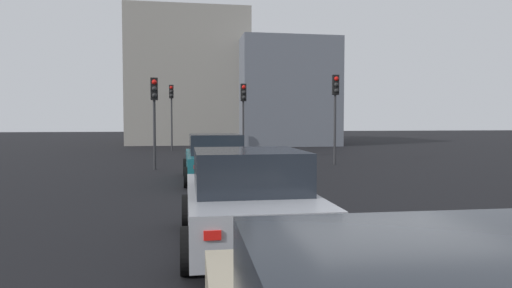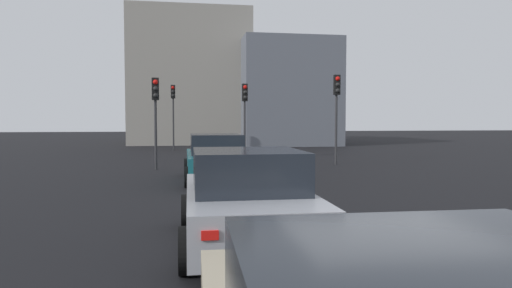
{
  "view_description": "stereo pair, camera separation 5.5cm",
  "coord_description": "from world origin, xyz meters",
  "px_view_note": "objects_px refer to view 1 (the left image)",
  "views": [
    {
      "loc": [
        -5.49,
        2.64,
        2.02
      ],
      "look_at": [
        4.66,
        0.95,
        1.48
      ],
      "focal_mm": 31.69,
      "sensor_mm": 36.0,
      "label": 1
    },
    {
      "loc": [
        -5.5,
        2.58,
        2.02
      ],
      "look_at": [
        4.66,
        0.95,
        1.48
      ],
      "focal_mm": 31.69,
      "sensor_mm": 36.0,
      "label": 2
    }
  ],
  "objects_px": {
    "traffic_light_near_left": "(243,105)",
    "traffic_light_far_right": "(171,104)",
    "traffic_light_far_left": "(335,100)",
    "car_silver_right_second": "(247,200)",
    "traffic_light_near_right": "(154,104)",
    "car_teal_right_lead": "(215,158)"
  },
  "relations": [
    {
      "from": "traffic_light_far_right",
      "to": "traffic_light_near_left",
      "type": "bearing_deg",
      "value": 30.66
    },
    {
      "from": "traffic_light_near_left",
      "to": "traffic_light_far_right",
      "type": "relative_size",
      "value": 0.89
    },
    {
      "from": "traffic_light_near_right",
      "to": "car_teal_right_lead",
      "type": "bearing_deg",
      "value": 22.14
    },
    {
      "from": "traffic_light_near_right",
      "to": "car_silver_right_second",
      "type": "bearing_deg",
      "value": 2.54
    },
    {
      "from": "traffic_light_near_left",
      "to": "traffic_light_far_left",
      "type": "xyz_separation_m",
      "value": [
        -3.69,
        -3.71,
        0.1
      ]
    },
    {
      "from": "traffic_light_near_right",
      "to": "traffic_light_far_left",
      "type": "height_order",
      "value": "traffic_light_far_left"
    },
    {
      "from": "traffic_light_near_left",
      "to": "car_silver_right_second",
      "type": "bearing_deg",
      "value": -9.56
    },
    {
      "from": "traffic_light_far_left",
      "to": "traffic_light_far_right",
      "type": "height_order",
      "value": "traffic_light_far_right"
    },
    {
      "from": "car_teal_right_lead",
      "to": "traffic_light_far_left",
      "type": "distance_m",
      "value": 7.76
    },
    {
      "from": "car_teal_right_lead",
      "to": "traffic_light_near_right",
      "type": "xyz_separation_m",
      "value": [
        3.81,
        2.18,
        1.96
      ]
    },
    {
      "from": "car_teal_right_lead",
      "to": "car_silver_right_second",
      "type": "xyz_separation_m",
      "value": [
        -7.95,
        0.07,
        -0.01
      ]
    },
    {
      "from": "traffic_light_near_right",
      "to": "traffic_light_far_left",
      "type": "distance_m",
      "value": 8.05
    },
    {
      "from": "traffic_light_far_left",
      "to": "traffic_light_near_right",
      "type": "bearing_deg",
      "value": -80.92
    },
    {
      "from": "car_silver_right_second",
      "to": "traffic_light_near_right",
      "type": "bearing_deg",
      "value": 10.7
    },
    {
      "from": "car_silver_right_second",
      "to": "traffic_light_far_left",
      "type": "bearing_deg",
      "value": -24.56
    },
    {
      "from": "traffic_light_far_left",
      "to": "car_teal_right_lead",
      "type": "bearing_deg",
      "value": -48.34
    },
    {
      "from": "traffic_light_near_left",
      "to": "traffic_light_far_right",
      "type": "bearing_deg",
      "value": -154.89
    },
    {
      "from": "traffic_light_near_left",
      "to": "traffic_light_far_left",
      "type": "distance_m",
      "value": 5.23
    },
    {
      "from": "car_teal_right_lead",
      "to": "traffic_light_far_left",
      "type": "height_order",
      "value": "traffic_light_far_left"
    },
    {
      "from": "traffic_light_near_left",
      "to": "traffic_light_far_left",
      "type": "height_order",
      "value": "traffic_light_far_left"
    },
    {
      "from": "car_teal_right_lead",
      "to": "traffic_light_near_left",
      "type": "xyz_separation_m",
      "value": [
        8.33,
        -2.11,
        2.08
      ]
    },
    {
      "from": "car_silver_right_second",
      "to": "traffic_light_far_right",
      "type": "xyz_separation_m",
      "value": [
        23.82,
        1.66,
        2.41
      ]
    }
  ]
}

